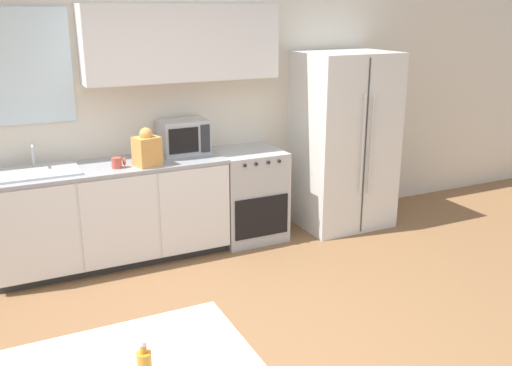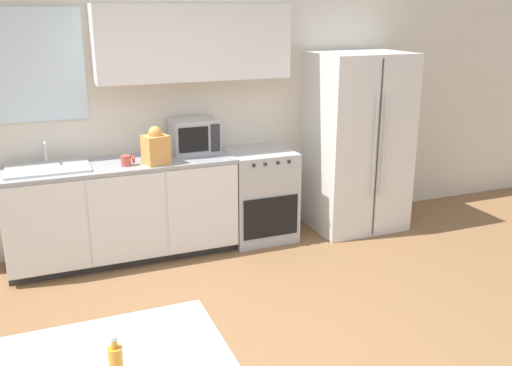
{
  "view_description": "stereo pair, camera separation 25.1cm",
  "coord_description": "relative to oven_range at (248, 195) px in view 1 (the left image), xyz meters",
  "views": [
    {
      "loc": [
        -1.16,
        -2.82,
        2.21
      ],
      "look_at": [
        0.48,
        0.59,
        1.05
      ],
      "focal_mm": 40.0,
      "sensor_mm": 36.0,
      "label": 1
    },
    {
      "loc": [
        -0.93,
        -2.92,
        2.21
      ],
      "look_at": [
        0.48,
        0.59,
        1.05
      ],
      "focal_mm": 40.0,
      "sensor_mm": 36.0,
      "label": 2
    }
  ],
  "objects": [
    {
      "name": "coffee_mug",
      "position": [
        -1.29,
        -0.13,
        0.51
      ],
      "size": [
        0.12,
        0.09,
        0.09
      ],
      "color": "#BF4C3F",
      "rests_on": "kitchen_counter"
    },
    {
      "name": "refrigerator",
      "position": [
        1.06,
        -0.07,
        0.46
      ],
      "size": [
        0.92,
        0.79,
        1.8
      ],
      "color": "silver",
      "rests_on": "ground_plane"
    },
    {
      "name": "kitchen_sink",
      "position": [
        -1.93,
        0.01,
        0.47
      ],
      "size": [
        0.68,
        0.45,
        0.21
      ],
      "color": "#B7BABC",
      "rests_on": "kitchen_counter"
    },
    {
      "name": "kitchen_counter",
      "position": [
        -1.33,
        0.0,
        0.01
      ],
      "size": [
        2.03,
        0.63,
        0.91
      ],
      "color": "#333333",
      "rests_on": "ground_plane"
    },
    {
      "name": "wall_back",
      "position": [
        -1.02,
        0.31,
        1.0
      ],
      "size": [
        12.0,
        0.38,
        2.7
      ],
      "color": "beige",
      "rests_on": "ground_plane"
    },
    {
      "name": "oven_range",
      "position": [
        0.0,
        0.0,
        0.0
      ],
      "size": [
        0.63,
        0.63,
        0.89
      ],
      "color": "#B7BABC",
      "rests_on": "ground_plane"
    },
    {
      "name": "grocery_bag_0",
      "position": [
        -1.03,
        -0.16,
        0.61
      ],
      "size": [
        0.24,
        0.22,
        0.34
      ],
      "rotation": [
        0.0,
        0.0,
        0.26
      ],
      "color": "#DB994C",
      "rests_on": "kitchen_counter"
    },
    {
      "name": "microwave",
      "position": [
        -0.61,
        0.12,
        0.62
      ],
      "size": [
        0.43,
        0.32,
        0.32
      ],
      "color": "#B7BABC",
      "rests_on": "kitchen_counter"
    }
  ]
}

